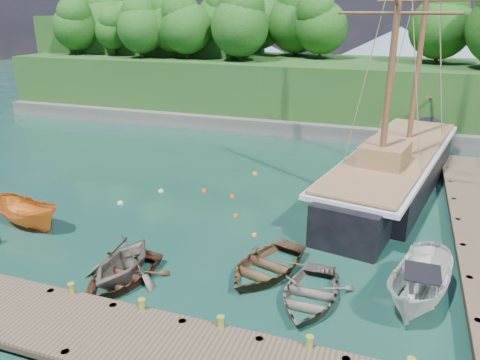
% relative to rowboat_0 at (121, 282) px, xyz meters
% --- Properties ---
extents(ground, '(160.00, 160.00, 0.00)m').
position_rel_rowboat_0_xyz_m(ground, '(3.29, 2.99, 0.00)').
color(ground, '#183E37').
rests_on(ground, ground).
extents(dock_near, '(20.00, 3.20, 1.10)m').
position_rel_rowboat_0_xyz_m(dock_near, '(5.29, -3.51, 0.43)').
color(dock_near, '#49392D').
rests_on(dock_near, ground).
extents(bollard_0, '(0.26, 0.26, 0.45)m').
position_rel_rowboat_0_xyz_m(bollard_0, '(-0.71, -2.11, 0.00)').
color(bollard_0, olive).
rests_on(bollard_0, ground).
extents(bollard_1, '(0.26, 0.26, 0.45)m').
position_rel_rowboat_0_xyz_m(bollard_1, '(2.29, -2.11, 0.00)').
color(bollard_1, olive).
rests_on(bollard_1, ground).
extents(bollard_2, '(0.26, 0.26, 0.45)m').
position_rel_rowboat_0_xyz_m(bollard_2, '(5.29, -2.11, 0.00)').
color(bollard_2, olive).
rests_on(bollard_2, ground).
extents(rowboat_0, '(3.60, 4.61, 0.87)m').
position_rel_rowboat_0_xyz_m(rowboat_0, '(0.00, 0.00, 0.00)').
color(rowboat_0, '#572E1E').
rests_on(rowboat_0, ground).
extents(rowboat_1, '(3.40, 3.91, 2.01)m').
position_rel_rowboat_0_xyz_m(rowboat_1, '(-0.04, 0.26, 0.00)').
color(rowboat_1, '#60594F').
rests_on(rowboat_1, ground).
extents(rowboat_2, '(4.55, 5.45, 0.97)m').
position_rel_rowboat_0_xyz_m(rowboat_2, '(5.45, 2.69, 0.00)').
color(rowboat_2, brown).
rests_on(rowboat_2, ground).
extents(rowboat_3, '(3.23, 4.44, 0.90)m').
position_rel_rowboat_0_xyz_m(rowboat_3, '(7.63, 1.23, 0.00)').
color(rowboat_3, '#645A51').
rests_on(rowboat_3, ground).
extents(motorboat_orange, '(4.70, 2.60, 1.72)m').
position_rel_rowboat_0_xyz_m(motorboat_orange, '(-7.43, 2.91, 0.00)').
color(motorboat_orange, orange).
rests_on(motorboat_orange, ground).
extents(cabin_boat_white, '(3.11, 5.45, 1.98)m').
position_rel_rowboat_0_xyz_m(cabin_boat_white, '(11.61, 2.38, 0.00)').
color(cabin_boat_white, white).
rests_on(cabin_boat_white, ground).
extents(schooner, '(8.25, 26.18, 19.12)m').
position_rel_rowboat_0_xyz_m(schooner, '(10.11, 15.11, 1.06)').
color(schooner, black).
rests_on(schooner, ground).
extents(mooring_buoy_0, '(0.35, 0.35, 0.35)m').
position_rel_rowboat_0_xyz_m(mooring_buoy_0, '(-4.72, 7.18, 0.00)').
color(mooring_buoy_0, white).
rests_on(mooring_buoy_0, ground).
extents(mooring_buoy_1, '(0.32, 0.32, 0.32)m').
position_rel_rowboat_0_xyz_m(mooring_buoy_1, '(1.09, 10.29, 0.00)').
color(mooring_buoy_1, '#FB4B00').
rests_on(mooring_buoy_1, ground).
extents(mooring_buoy_2, '(0.32, 0.32, 0.32)m').
position_rel_rowboat_0_xyz_m(mooring_buoy_2, '(2.25, 7.72, 0.00)').
color(mooring_buoy_2, '#E24A15').
rests_on(mooring_buoy_2, ground).
extents(mooring_buoy_3, '(0.33, 0.33, 0.33)m').
position_rel_rowboat_0_xyz_m(mooring_buoy_3, '(7.28, 11.23, 0.00)').
color(mooring_buoy_3, white).
rests_on(mooring_buoy_3, ground).
extents(mooring_buoy_4, '(0.33, 0.33, 0.33)m').
position_rel_rowboat_0_xyz_m(mooring_buoy_4, '(-0.92, 10.63, 0.00)').
color(mooring_buoy_4, '#F04016').
rests_on(mooring_buoy_4, ground).
extents(mooring_buoy_5, '(0.37, 0.37, 0.37)m').
position_rel_rowboat_0_xyz_m(mooring_buoy_5, '(1.11, 14.76, 0.00)').
color(mooring_buoy_5, orange).
rests_on(mooring_buoy_5, ground).
extents(mooring_buoy_6, '(0.32, 0.32, 0.32)m').
position_rel_rowboat_0_xyz_m(mooring_buoy_6, '(-3.41, 9.70, 0.00)').
color(mooring_buoy_6, white).
rests_on(mooring_buoy_6, ground).
extents(mooring_buoy_7, '(0.28, 0.28, 0.28)m').
position_rel_rowboat_0_xyz_m(mooring_buoy_7, '(3.91, 5.88, 0.00)').
color(mooring_buoy_7, orange).
rests_on(mooring_buoy_7, ground).
extents(headland, '(51.00, 19.31, 12.90)m').
position_rel_rowboat_0_xyz_m(headland, '(-9.59, 34.35, 5.54)').
color(headland, '#474744').
rests_on(headland, ground).
extents(distant_ridge, '(117.00, 40.00, 10.00)m').
position_rel_rowboat_0_xyz_m(distant_ridge, '(7.60, 72.99, 4.35)').
color(distant_ridge, '#728CA5').
rests_on(distant_ridge, ground).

